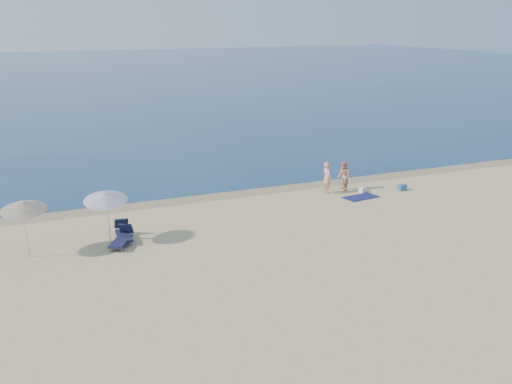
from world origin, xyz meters
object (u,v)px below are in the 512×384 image
(umbrella_near, at_px, (105,197))
(person_right, at_px, (344,176))
(person_left, at_px, (327,178))
(blue_cooler, at_px, (402,187))

(umbrella_near, bearing_deg, person_right, 30.82)
(person_right, relative_size, umbrella_near, 0.68)
(person_left, distance_m, umbrella_near, 13.36)
(person_left, distance_m, person_right, 1.23)
(person_right, height_order, blue_cooler, person_right)
(blue_cooler, relative_size, umbrella_near, 0.19)
(person_right, bearing_deg, blue_cooler, 77.36)
(person_right, relative_size, blue_cooler, 3.66)
(person_left, xyz_separation_m, umbrella_near, (-12.92, -3.16, 1.21))
(person_left, bearing_deg, blue_cooler, -108.65)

